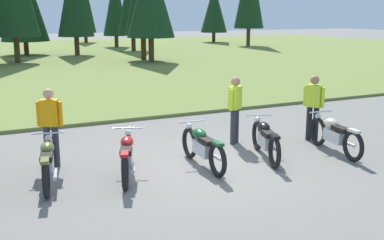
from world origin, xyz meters
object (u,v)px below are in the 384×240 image
rider_with_back_turned (50,123)px  motorcycle_black (265,139)px  motorcycle_red (127,156)px  motorcycle_british_green (203,147)px  motorcycle_cream (334,134)px  rider_checking_bike (235,106)px  motorcycle_olive (48,162)px  rider_near_row_end (313,104)px

rider_with_back_turned → motorcycle_black: bearing=-19.1°
motorcycle_red → rider_with_back_turned: bearing=131.3°
motorcycle_red → rider_with_back_turned: (-1.21, 1.38, 0.51)m
motorcycle_british_green → motorcycle_black: (1.54, -0.07, 0.00)m
motorcycle_cream → motorcycle_black: bearing=168.4°
motorcycle_cream → motorcycle_british_green: bearing=172.6°
motorcycle_red → rider_checking_bike: (3.21, 1.23, 0.51)m
motorcycle_olive → motorcycle_black: bearing=-4.9°
rider_checking_bike → motorcycle_cream: bearing=-46.0°
motorcycle_british_green → rider_with_back_turned: rider_with_back_turned is taller
motorcycle_black → rider_checking_bike: 1.47m
motorcycle_olive → motorcycle_cream: 6.40m
motorcycle_black → rider_near_row_end: (1.94, 0.74, 0.51)m
motorcycle_black → motorcycle_cream: (1.69, -0.34, 0.00)m
motorcycle_olive → motorcycle_cream: same height
motorcycle_red → motorcycle_black: bearing=-2.6°
motorcycle_red → motorcycle_olive: bearing=170.1°
motorcycle_cream → rider_checking_bike: 2.44m
rider_with_back_turned → rider_checking_bike: bearing=-1.9°
rider_with_back_turned → rider_checking_bike: same height
motorcycle_british_green → motorcycle_cream: 3.26m
motorcycle_black → rider_with_back_turned: bearing=160.9°
motorcycle_cream → rider_checking_bike: rider_checking_bike is taller
motorcycle_red → rider_checking_bike: 3.48m
rider_near_row_end → rider_checking_bike: bearing=161.6°
motorcycle_olive → motorcycle_british_green: size_ratio=0.99×
motorcycle_british_green → rider_near_row_end: rider_near_row_end is taller
motorcycle_olive → rider_with_back_turned: bearing=76.4°
rider_with_back_turned → motorcycle_olive: bearing=-103.6°
motorcycle_red → motorcycle_cream: (4.87, -0.49, 0.00)m
motorcycle_olive → rider_with_back_turned: (0.27, 1.12, 0.51)m
rider_near_row_end → motorcycle_british_green: bearing=-169.2°
rider_with_back_turned → motorcycle_cream: bearing=-17.0°
motorcycle_olive → rider_near_row_end: rider_near_row_end is taller
rider_near_row_end → rider_checking_bike: (-1.92, 0.64, 0.00)m
motorcycle_british_green → rider_near_row_end: bearing=10.8°
motorcycle_black → rider_with_back_turned: 4.68m
rider_near_row_end → motorcycle_cream: bearing=-103.4°
motorcycle_cream → rider_with_back_turned: 6.38m
motorcycle_olive → motorcycle_british_green: 3.14m
motorcycle_black → rider_with_back_turned: (-4.40, 1.52, 0.51)m
motorcycle_olive → motorcycle_british_green: bearing=-6.0°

